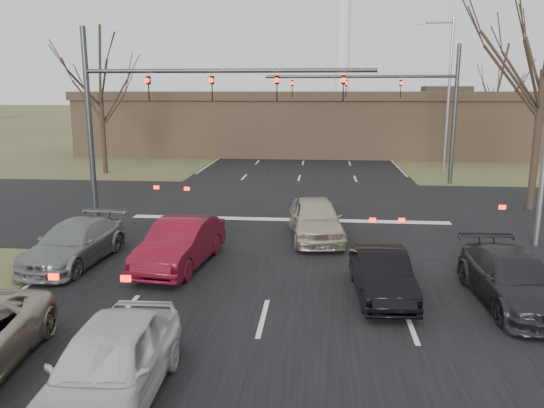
{
  "coord_description": "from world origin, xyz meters",
  "views": [
    {
      "loc": [
        1.32,
        -8.9,
        5.44
      ],
      "look_at": [
        -0.15,
        6.97,
        2.0
      ],
      "focal_mm": 35.0,
      "sensor_mm": 36.0,
      "label": 1
    }
  ],
  "objects": [
    {
      "name": "ground",
      "position": [
        0.0,
        0.0,
        0.0
      ],
      "size": [
        360.0,
        360.0,
        0.0
      ],
      "primitive_type": "plane",
      "color": "#4A4D29",
      "rests_on": "ground"
    },
    {
      "name": "car_white_sedan",
      "position": [
        -2.28,
        -0.77,
        0.75
      ],
      "size": [
        1.87,
        4.43,
        1.5
      ],
      "primitive_type": "imported",
      "rotation": [
        0.0,
        0.0,
        0.02
      ],
      "color": "silver",
      "rests_on": "ground"
    },
    {
      "name": "road_cross",
      "position": [
        0.0,
        15.0,
        0.01
      ],
      "size": [
        200.0,
        14.0,
        0.02
      ],
      "primitive_type": "cube",
      "color": "black",
      "rests_on": "ground"
    },
    {
      "name": "car_red_ahead",
      "position": [
        -3.0,
        6.69,
        0.74
      ],
      "size": [
        2.1,
        4.63,
        1.47
      ],
      "primitive_type": "imported",
      "rotation": [
        0.0,
        0.0,
        -0.12
      ],
      "color": "maroon",
      "rests_on": "ground"
    },
    {
      "name": "mast_arm_far",
      "position": [
        6.18,
        23.0,
        5.02
      ],
      "size": [
        11.12,
        0.24,
        8.0
      ],
      "color": "#383A3D",
      "rests_on": "ground"
    },
    {
      "name": "tree_right_far",
      "position": [
        15.0,
        35.0,
        6.96
      ],
      "size": [
        5.4,
        5.4,
        9.0
      ],
      "color": "black",
      "rests_on": "ground"
    },
    {
      "name": "mast_arm_near",
      "position": [
        -5.23,
        13.0,
        5.07
      ],
      "size": [
        12.12,
        0.24,
        8.0
      ],
      "color": "#383A3D",
      "rests_on": "ground"
    },
    {
      "name": "car_grey_ahead",
      "position": [
        -6.45,
        6.67,
        0.66
      ],
      "size": [
        2.21,
        4.7,
        1.33
      ],
      "primitive_type": "imported",
      "rotation": [
        0.0,
        0.0,
        -0.08
      ],
      "color": "slate",
      "rests_on": "ground"
    },
    {
      "name": "car_charcoal_sedan",
      "position": [
        6.33,
        4.53,
        0.67
      ],
      "size": [
        2.1,
        4.68,
        1.33
      ],
      "primitive_type": "imported",
      "rotation": [
        0.0,
        0.0,
        0.05
      ],
      "color": "black",
      "rests_on": "ground"
    },
    {
      "name": "streetlight_right_far",
      "position": [
        9.32,
        27.0,
        5.59
      ],
      "size": [
        2.34,
        0.25,
        10.0
      ],
      "color": "gray",
      "rests_on": "ground"
    },
    {
      "name": "car_black_hatch",
      "position": [
        3.0,
        4.73,
        0.63
      ],
      "size": [
        1.57,
        3.9,
        1.26
      ],
      "primitive_type": "imported",
      "rotation": [
        0.0,
        0.0,
        0.06
      ],
      "color": "black",
      "rests_on": "ground"
    },
    {
      "name": "tree_left_far",
      "position": [
        -13.0,
        25.0,
        7.34
      ],
      "size": [
        5.7,
        5.7,
        9.5
      ],
      "color": "black",
      "rests_on": "ground"
    },
    {
      "name": "road_main",
      "position": [
        0.0,
        60.0,
        0.01
      ],
      "size": [
        14.0,
        300.0,
        0.02
      ],
      "primitive_type": "cube",
      "color": "black",
      "rests_on": "ground"
    },
    {
      "name": "building",
      "position": [
        2.0,
        38.0,
        2.67
      ],
      "size": [
        42.4,
        10.4,
        5.3
      ],
      "color": "brown",
      "rests_on": "ground"
    },
    {
      "name": "car_silver_ahead",
      "position": [
        1.18,
        10.23,
        0.77
      ],
      "size": [
        2.35,
        4.7,
        1.54
      ],
      "primitive_type": "imported",
      "rotation": [
        0.0,
        0.0,
        0.12
      ],
      "color": "#B5A892",
      "rests_on": "ground"
    }
  ]
}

